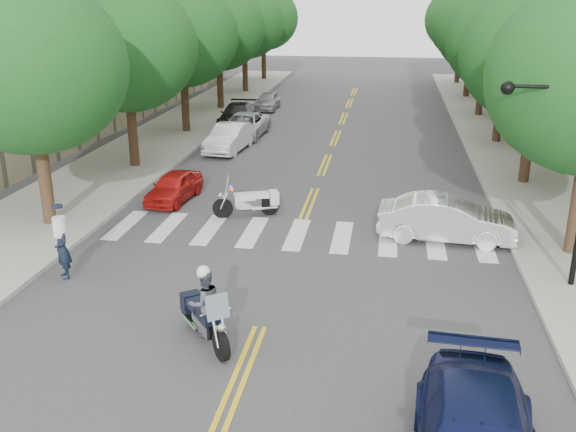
% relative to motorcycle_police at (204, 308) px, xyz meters
% --- Properties ---
extents(ground, '(140.00, 140.00, 0.00)m').
position_rel_motorcycle_police_xyz_m(ground, '(1.16, 0.83, -0.88)').
color(ground, '#38383A').
rests_on(ground, ground).
extents(sidewalk_left, '(5.00, 60.00, 0.15)m').
position_rel_motorcycle_police_xyz_m(sidewalk_left, '(-8.34, 22.83, -0.80)').
color(sidewalk_left, '#9E9991').
rests_on(sidewalk_left, ground).
extents(sidewalk_right, '(5.00, 60.00, 0.15)m').
position_rel_motorcycle_police_xyz_m(sidewalk_right, '(10.66, 22.83, -0.80)').
color(sidewalk_right, '#9E9991').
rests_on(sidewalk_right, ground).
extents(tree_l_0, '(6.40, 6.40, 8.45)m').
position_rel_motorcycle_police_xyz_m(tree_l_0, '(-7.64, 6.83, 4.68)').
color(tree_l_0, '#382316').
rests_on(tree_l_0, ground).
extents(tree_l_1, '(6.40, 6.40, 8.45)m').
position_rel_motorcycle_police_xyz_m(tree_l_1, '(-7.64, 14.83, 4.68)').
color(tree_l_1, '#382316').
rests_on(tree_l_1, ground).
extents(tree_l_2, '(6.40, 6.40, 8.45)m').
position_rel_motorcycle_police_xyz_m(tree_l_2, '(-7.64, 22.83, 4.68)').
color(tree_l_2, '#382316').
rests_on(tree_l_2, ground).
extents(tree_l_3, '(6.40, 6.40, 8.45)m').
position_rel_motorcycle_police_xyz_m(tree_l_3, '(-7.64, 30.83, 4.68)').
color(tree_l_3, '#382316').
rests_on(tree_l_3, ground).
extents(tree_l_4, '(6.40, 6.40, 8.45)m').
position_rel_motorcycle_police_xyz_m(tree_l_4, '(-7.64, 38.83, 4.68)').
color(tree_l_4, '#382316').
rests_on(tree_l_4, ground).
extents(tree_l_5, '(6.40, 6.40, 8.45)m').
position_rel_motorcycle_police_xyz_m(tree_l_5, '(-7.64, 46.83, 4.68)').
color(tree_l_5, '#382316').
rests_on(tree_l_5, ground).
extents(tree_r_1, '(6.40, 6.40, 8.45)m').
position_rel_motorcycle_police_xyz_m(tree_r_1, '(9.96, 14.83, 4.68)').
color(tree_r_1, '#382316').
rests_on(tree_r_1, ground).
extents(tree_r_2, '(6.40, 6.40, 8.45)m').
position_rel_motorcycle_police_xyz_m(tree_r_2, '(9.96, 22.83, 4.68)').
color(tree_r_2, '#382316').
rests_on(tree_r_2, ground).
extents(tree_r_3, '(6.40, 6.40, 8.45)m').
position_rel_motorcycle_police_xyz_m(tree_r_3, '(9.96, 30.83, 4.68)').
color(tree_r_3, '#382316').
rests_on(tree_r_3, ground).
extents(tree_r_4, '(6.40, 6.40, 8.45)m').
position_rel_motorcycle_police_xyz_m(tree_r_4, '(9.96, 38.83, 4.68)').
color(tree_r_4, '#382316').
rests_on(tree_r_4, ground).
extents(tree_r_5, '(6.40, 6.40, 8.45)m').
position_rel_motorcycle_police_xyz_m(tree_r_5, '(9.96, 46.83, 4.68)').
color(tree_r_5, '#382316').
rests_on(tree_r_5, ground).
extents(traffic_signal_pole, '(2.82, 0.42, 6.00)m').
position_rel_motorcycle_police_xyz_m(traffic_signal_pole, '(8.88, 4.33, 2.84)').
color(traffic_signal_pole, black).
rests_on(traffic_signal_pole, ground).
extents(motorcycle_police, '(1.71, 2.07, 1.97)m').
position_rel_motorcycle_police_xyz_m(motorcycle_police, '(0.00, 0.00, 0.00)').
color(motorcycle_police, black).
rests_on(motorcycle_police, ground).
extents(motorcycle_parked, '(2.39, 1.23, 1.61)m').
position_rel_motorcycle_police_xyz_m(motorcycle_parked, '(-0.77, 9.03, -0.32)').
color(motorcycle_parked, black).
rests_on(motorcycle_parked, ground).
extents(officer_standing, '(0.76, 0.77, 1.80)m').
position_rel_motorcycle_police_xyz_m(officer_standing, '(-5.03, 2.83, 0.02)').
color(officer_standing, black).
rests_on(officer_standing, ground).
extents(convertible, '(4.59, 1.85, 1.48)m').
position_rel_motorcycle_police_xyz_m(convertible, '(6.14, 7.61, -0.14)').
color(convertible, white).
rests_on(convertible, ground).
extents(parked_car_a, '(1.72, 3.54, 1.16)m').
position_rel_motorcycle_police_xyz_m(parked_car_a, '(-4.21, 10.33, -0.29)').
color(parked_car_a, red).
rests_on(parked_car_a, ground).
extents(parked_car_b, '(1.91, 4.42, 1.41)m').
position_rel_motorcycle_police_xyz_m(parked_car_b, '(-4.04, 18.83, -0.17)').
color(parked_car_b, silver).
rests_on(parked_car_b, ground).
extents(parked_car_c, '(2.39, 4.87, 1.33)m').
position_rel_motorcycle_police_xyz_m(parked_car_c, '(-4.04, 22.34, -0.21)').
color(parked_car_c, '#B3B5BC').
rests_on(parked_car_c, ground).
extents(parked_car_d, '(2.13, 4.80, 1.37)m').
position_rel_motorcycle_police_xyz_m(parked_car_d, '(-5.14, 25.33, -0.19)').
color(parked_car_d, black).
rests_on(parked_car_d, ground).
extents(parked_car_e, '(1.48, 3.62, 1.23)m').
position_rel_motorcycle_police_xyz_m(parked_car_e, '(-4.37, 31.28, -0.26)').
color(parked_car_e, gray).
rests_on(parked_car_e, ground).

